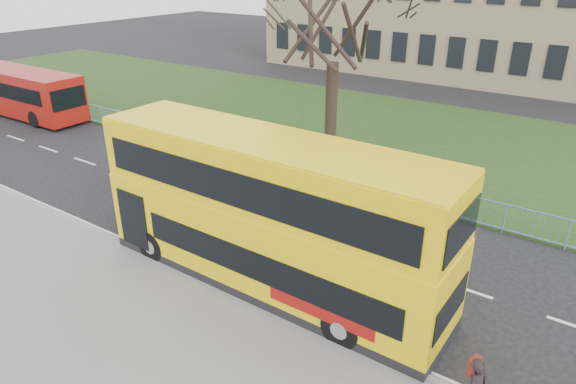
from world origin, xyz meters
name	(u,v)px	position (x,y,z in m)	size (l,w,h in m)	color
ground	(250,264)	(0.00, 0.00, 0.00)	(120.00, 120.00, 0.00)	black
kerb	(217,285)	(0.00, -1.55, 0.07)	(80.00, 0.20, 0.14)	gray
grass_verge	(421,141)	(0.00, 14.30, 0.04)	(80.00, 15.40, 0.08)	#1D3312
guard_railing	(351,180)	(0.00, 6.60, 0.55)	(40.00, 0.12, 1.10)	#76A1D1
bare_tree	(333,43)	(-3.00, 10.00, 5.27)	(7.27, 7.27, 10.39)	black
yellow_bus	(268,211)	(1.12, -0.48, 2.37)	(10.58, 2.64, 4.43)	yellow
red_bus	(16,90)	(-22.21, 5.25, 1.47)	(10.48, 2.55, 2.75)	#9B150E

